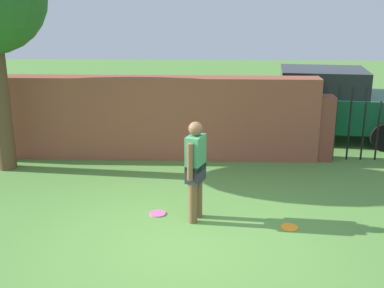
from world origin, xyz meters
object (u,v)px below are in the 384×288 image
object	(u,v)px
car	(321,104)
person	(196,167)
frisbee_orange	(289,228)
frisbee_pink	(158,214)

from	to	relation	value
car	person	bearing A→B (deg)	-115.66
frisbee_orange	car	bearing A→B (deg)	73.58
person	car	size ratio (longest dim) A/B	0.37
person	frisbee_pink	size ratio (longest dim) A/B	6.00
person	frisbee_orange	world-z (taller)	person
person	frisbee_orange	distance (m)	1.73
frisbee_orange	frisbee_pink	world-z (taller)	same
car	frisbee_orange	bearing A→B (deg)	-100.32
person	frisbee_orange	xyz separation A→B (m)	(1.46, -0.25, -0.89)
car	frisbee_orange	xyz separation A→B (m)	(-1.47, -5.00, -0.85)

